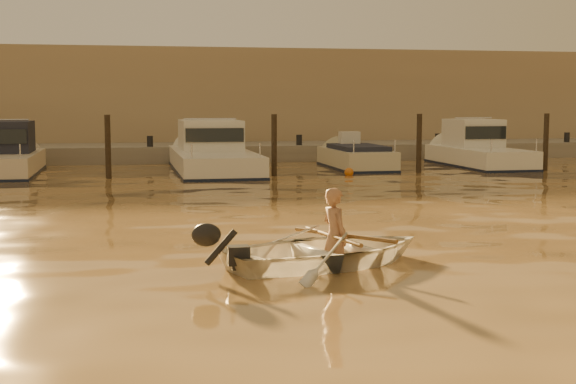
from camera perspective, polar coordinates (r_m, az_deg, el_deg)
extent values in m
plane|color=olive|center=(13.13, 11.08, -4.18)|extent=(160.00, 160.00, 0.00)
imported|color=white|center=(11.85, 2.93, -4.18)|extent=(3.73, 3.14, 0.66)
imported|color=#A06E50|center=(11.86, 3.34, -3.15)|extent=(0.49, 0.60, 1.44)
cylinder|color=brown|center=(11.94, 3.95, -3.08)|extent=(1.09, 1.86, 0.13)
cylinder|color=brown|center=(11.84, 3.14, -3.16)|extent=(0.33, 2.09, 0.13)
cylinder|color=#2D2319|center=(25.75, -12.68, 2.94)|extent=(0.18, 0.18, 2.20)
cylinder|color=#2D2319|center=(26.19, -0.99, 3.15)|extent=(0.18, 0.18, 2.20)
cylinder|color=#2D2319|center=(27.55, 9.30, 3.22)|extent=(0.18, 0.18, 2.20)
cylinder|color=#2D2319|center=(29.55, 17.86, 3.21)|extent=(0.18, 0.18, 2.20)
sphere|color=orange|center=(25.82, -18.18, 1.00)|extent=(0.30, 0.30, 0.30)
sphere|color=silver|center=(24.47, -4.62, 1.02)|extent=(0.30, 0.30, 0.30)
sphere|color=#C96317|center=(26.37, 4.36, 1.41)|extent=(0.30, 0.30, 0.30)
sphere|color=silver|center=(28.42, 14.72, 1.58)|extent=(0.30, 0.30, 0.30)
cube|color=gray|center=(33.85, -3.06, 2.60)|extent=(52.00, 4.00, 1.00)
cube|color=#9E8466|center=(39.22, -4.28, 6.40)|extent=(46.00, 7.00, 4.80)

